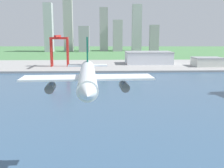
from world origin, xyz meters
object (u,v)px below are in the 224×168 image
at_px(port_crane_red, 59,44).
at_px(warehouse_annex, 207,62).
at_px(warehouse_main, 148,58).
at_px(airplane_landing, 88,77).

distance_m(port_crane_red, warehouse_annex, 207.30).
bearing_deg(warehouse_main, airplane_landing, -102.55).
xyz_separation_m(port_crane_red, warehouse_main, (128.74, 31.07, -21.69)).
height_order(port_crane_red, warehouse_annex, port_crane_red).
relative_size(airplane_landing, warehouse_main, 0.64).
height_order(airplane_landing, port_crane_red, airplane_landing).
xyz_separation_m(port_crane_red, warehouse_annex, (205.80, -3.81, -24.61)).
height_order(port_crane_red, warehouse_main, port_crane_red).
bearing_deg(port_crane_red, warehouse_main, 13.57).
bearing_deg(warehouse_main, warehouse_annex, -24.35).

